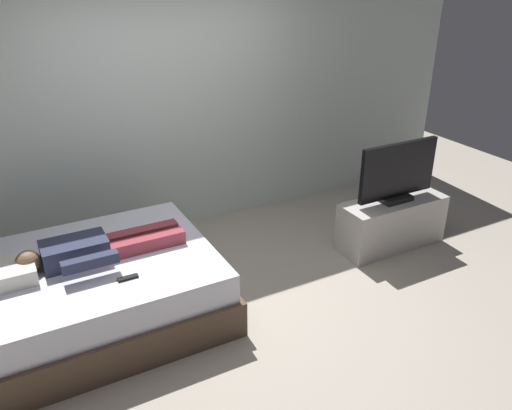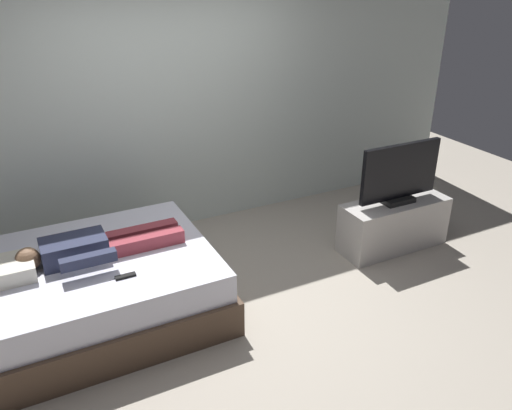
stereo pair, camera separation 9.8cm
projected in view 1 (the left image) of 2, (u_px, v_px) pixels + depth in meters
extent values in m
plane|color=#ADA393|center=(244.00, 307.00, 4.28)|extent=(10.00, 10.00, 0.00)
cube|color=silver|center=(201.00, 94.00, 5.22)|extent=(6.40, 0.10, 2.80)
cube|color=brown|center=(98.00, 302.00, 4.09)|extent=(1.90, 1.53, 0.30)
cube|color=white|center=(93.00, 274.00, 3.97)|extent=(1.82, 1.45, 0.24)
cube|color=#2D334C|center=(75.00, 251.00, 3.87)|extent=(0.48, 0.28, 0.18)
sphere|color=#936B4C|center=(28.00, 262.00, 3.73)|extent=(0.18, 0.18, 0.18)
cube|color=#993842|center=(148.00, 243.00, 4.05)|extent=(0.60, 0.11, 0.11)
cube|color=#993842|center=(142.00, 235.00, 4.18)|extent=(0.60, 0.11, 0.11)
cube|color=#2D334C|center=(90.00, 262.00, 3.65)|extent=(0.40, 0.08, 0.08)
cube|color=black|center=(128.00, 278.00, 3.69)|extent=(0.15, 0.04, 0.02)
cube|color=#B7B2AD|center=(391.00, 223.00, 5.12)|extent=(1.10, 0.40, 0.50)
cube|color=black|center=(395.00, 198.00, 5.00)|extent=(0.32, 0.20, 0.05)
cube|color=black|center=(398.00, 170.00, 4.88)|extent=(0.88, 0.05, 0.54)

